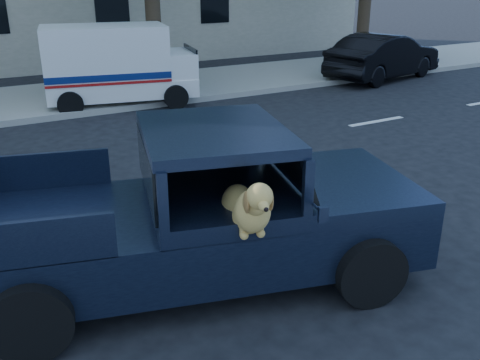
% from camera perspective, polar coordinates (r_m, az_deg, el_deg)
% --- Properties ---
extents(ground, '(120.00, 120.00, 0.00)m').
position_cam_1_polar(ground, '(6.47, -18.88, -10.46)').
color(ground, black).
rests_on(ground, ground).
extents(lane_stripes, '(21.60, 0.14, 0.01)m').
position_cam_1_polar(lane_stripes, '(9.90, -11.75, 1.60)').
color(lane_stripes, silver).
rests_on(lane_stripes, ground).
extents(pickup_truck, '(5.26, 3.18, 1.77)m').
position_cam_1_polar(pickup_truck, '(5.97, -5.55, -5.55)').
color(pickup_truck, black).
rests_on(pickup_truck, ground).
extents(mail_truck, '(3.98, 2.53, 2.03)m').
position_cam_1_polar(mail_truck, '(14.27, -12.98, 11.23)').
color(mail_truck, silver).
rests_on(mail_truck, ground).
extents(parked_sedan, '(2.45, 4.60, 1.44)m').
position_cam_1_polar(parked_sedan, '(18.12, 15.09, 12.60)').
color(parked_sedan, black).
rests_on(parked_sedan, ground).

